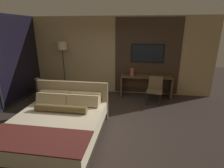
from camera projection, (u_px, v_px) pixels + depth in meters
The scene contains 10 objects.
ground_plane at pixel (98, 126), 4.45m from camera, with size 16.00×16.00×0.00m, color #332823.
wall_back_tv_panel at pixel (117, 56), 6.45m from camera, with size 7.20×0.09×2.80m.
bed at pixel (57, 125), 3.90m from camera, with size 1.95×2.25×1.04m.
desk at pixel (146, 82), 6.30m from camera, with size 1.80×0.49×0.76m.
tv at pixel (147, 53), 6.18m from camera, with size 1.15×0.04×0.65m.
desk_chair at pixel (155, 88), 5.71m from camera, with size 0.56×0.56×0.89m.
armchair_by_window at pixel (49, 92), 6.14m from camera, with size 1.09×1.09×0.75m.
floor_lamp at pixel (62, 50), 6.38m from camera, with size 0.34×0.34×1.91m.
vase_tall at pixel (132, 72), 6.20m from camera, with size 0.13×0.13×0.27m.
book at pixel (127, 75), 6.32m from camera, with size 0.23×0.17×0.03m.
Camera 1 is at (0.94, -3.82, 2.38)m, focal length 28.00 mm.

